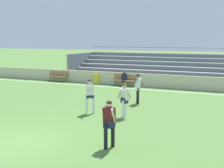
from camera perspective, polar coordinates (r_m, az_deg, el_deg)
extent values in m
plane|color=#517A38|center=(10.77, -18.41, -11.18)|extent=(160.00, 160.00, 0.00)
cube|color=white|center=(21.10, 3.74, -0.91)|extent=(44.00, 0.12, 0.01)
cube|color=beige|center=(22.19, 4.81, 0.87)|extent=(48.00, 0.16, 1.01)
cube|color=#B2B2B7|center=(22.59, 9.16, 0.49)|extent=(16.35, 0.36, 0.08)
cube|color=slate|center=(22.42, 9.03, 0.00)|extent=(16.35, 0.04, 0.33)
cube|color=#B2B2B7|center=(23.30, 9.64, 1.55)|extent=(16.35, 0.36, 0.08)
cube|color=slate|center=(23.12, 9.52, 1.09)|extent=(16.35, 0.04, 0.33)
cube|color=#B2B2B7|center=(24.01, 10.10, 2.54)|extent=(16.35, 0.36, 0.08)
cube|color=slate|center=(23.84, 9.98, 2.10)|extent=(16.35, 0.04, 0.33)
cube|color=#B2B2B7|center=(24.74, 10.52, 3.48)|extent=(16.35, 0.36, 0.08)
cube|color=slate|center=(24.56, 10.41, 3.06)|extent=(16.35, 0.04, 0.33)
cube|color=#B2B2B7|center=(25.47, 10.93, 4.37)|extent=(16.35, 0.36, 0.08)
cube|color=slate|center=(25.29, 10.82, 3.96)|extent=(16.35, 0.04, 0.33)
cube|color=#B2B2B7|center=(26.21, 11.31, 5.20)|extent=(16.35, 0.36, 0.08)
cube|color=slate|center=(26.03, 11.21, 4.82)|extent=(16.35, 0.04, 0.33)
cube|color=#B2B2B7|center=(26.96, 11.67, 5.99)|extent=(16.35, 0.36, 0.08)
cube|color=slate|center=(26.77, 11.57, 5.62)|extent=(16.35, 0.04, 0.33)
cube|color=slate|center=(27.62, -6.10, 3.81)|extent=(0.20, 5.05, 2.30)
cylinder|color=slate|center=(27.18, 11.81, 7.17)|extent=(16.35, 0.06, 0.06)
cube|color=#99754C|center=(22.12, 2.46, 0.73)|extent=(1.80, 0.40, 0.06)
cube|color=#99754C|center=(22.25, 2.63, 1.43)|extent=(1.80, 0.05, 0.40)
cylinder|color=#47474C|center=(22.43, 0.59, 0.28)|extent=(0.07, 0.07, 0.45)
cylinder|color=#47474C|center=(21.89, 4.37, 0.03)|extent=(0.07, 0.07, 0.45)
cube|color=#99754C|center=(24.89, -10.84, 1.51)|extent=(1.80, 0.40, 0.06)
cube|color=#99754C|center=(25.01, -10.63, 2.13)|extent=(1.80, 0.05, 0.40)
cylinder|color=#47474C|center=(25.36, -12.30, 1.09)|extent=(0.07, 0.07, 0.45)
cylinder|color=#47474C|center=(24.50, -9.31, 0.90)|extent=(0.07, 0.07, 0.45)
cylinder|color=yellow|center=(23.33, -3.05, 1.05)|extent=(0.44, 0.44, 0.81)
cylinder|color=#2D2D38|center=(21.95, 2.25, 0.08)|extent=(0.16, 0.16, 0.45)
cube|color=#191E38|center=(22.08, 2.46, 1.48)|extent=(0.36, 0.24, 0.52)
sphere|color=brown|center=(22.03, 2.47, 2.42)|extent=(0.21, 0.21, 0.21)
cylinder|color=white|center=(13.48, 2.63, -4.82)|extent=(0.13, 0.13, 0.83)
cylinder|color=white|center=(13.21, 2.33, -5.10)|extent=(0.13, 0.13, 0.83)
cube|color=#232847|center=(13.26, 2.49, -3.30)|extent=(0.42, 0.40, 0.24)
cube|color=white|center=(13.20, 2.50, -2.03)|extent=(0.52, 0.52, 0.60)
cylinder|color=#D6A884|center=(13.17, 3.36, -1.89)|extent=(0.25, 0.29, 0.50)
cylinder|color=#D6A884|center=(13.21, 1.65, -1.84)|extent=(0.25, 0.29, 0.50)
sphere|color=#D6A884|center=(13.13, 2.51, -0.38)|extent=(0.21, 0.21, 0.21)
sphere|color=brown|center=(13.12, 2.51, -0.29)|extent=(0.20, 0.20, 0.20)
cylinder|color=white|center=(14.03, -5.12, -4.09)|extent=(0.13, 0.13, 0.92)
cylinder|color=white|center=(14.04, -3.75, -4.07)|extent=(0.13, 0.13, 0.92)
cube|color=#232847|center=(13.94, -4.46, -2.31)|extent=(0.42, 0.39, 0.24)
cube|color=white|center=(13.89, -4.47, -1.10)|extent=(0.48, 0.45, 0.58)
cylinder|color=beige|center=(14.09, -4.44, -0.80)|extent=(0.28, 0.36, 0.45)
cylinder|color=beige|center=(13.68, -4.50, -1.10)|extent=(0.28, 0.36, 0.45)
sphere|color=beige|center=(13.83, -4.49, 0.47)|extent=(0.21, 0.21, 0.21)
sphere|color=black|center=(13.82, -4.49, 0.56)|extent=(0.20, 0.20, 0.20)
cylinder|color=black|center=(16.03, 5.24, -2.44)|extent=(0.13, 0.13, 0.92)
cylinder|color=black|center=(16.28, 5.14, -2.26)|extent=(0.13, 0.13, 0.92)
cube|color=white|center=(16.07, 5.21, -0.81)|extent=(0.37, 0.42, 0.24)
cube|color=white|center=(16.03, 5.23, 0.25)|extent=(0.46, 0.49, 0.59)
cylinder|color=brown|center=(15.95, 4.58, 0.35)|extent=(0.31, 0.22, 0.49)
cylinder|color=brown|center=(16.09, 5.88, 0.41)|extent=(0.31, 0.22, 0.49)
sphere|color=brown|center=(15.97, 5.25, 1.61)|extent=(0.21, 0.21, 0.21)
sphere|color=black|center=(15.97, 5.25, 1.69)|extent=(0.20, 0.20, 0.20)
cylinder|color=black|center=(9.77, 0.16, -10.17)|extent=(0.13, 0.13, 0.85)
cylinder|color=black|center=(9.59, -1.28, -10.55)|extent=(0.13, 0.13, 0.85)
cube|color=#232847|center=(9.55, -0.55, -8.08)|extent=(0.37, 0.23, 0.24)
cube|color=#56191E|center=(9.47, -0.56, -6.34)|extent=(0.39, 0.29, 0.58)
cylinder|color=beige|center=(9.31, 0.26, -6.37)|extent=(0.08, 0.26, 0.51)
cylinder|color=beige|center=(9.61, -1.35, -5.88)|extent=(0.08, 0.26, 0.51)
sphere|color=beige|center=(9.37, -0.56, -4.07)|extent=(0.21, 0.21, 0.21)
sphere|color=black|center=(9.37, -0.56, -3.95)|extent=(0.20, 0.20, 0.20)
sphere|color=orange|center=(14.16, 0.36, -5.39)|extent=(0.22, 0.22, 0.22)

